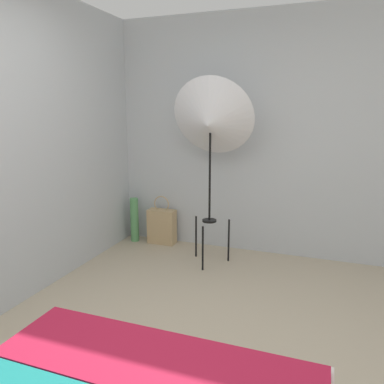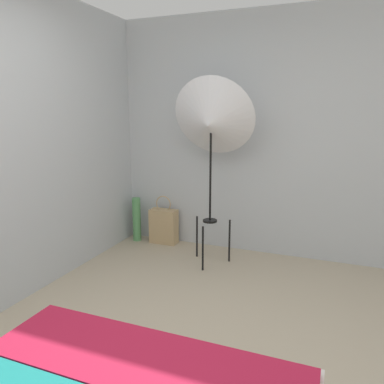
{
  "view_description": "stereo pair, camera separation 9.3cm",
  "coord_description": "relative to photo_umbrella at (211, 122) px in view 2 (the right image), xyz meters",
  "views": [
    {
      "loc": [
        0.68,
        -1.63,
        1.58
      ],
      "look_at": [
        -0.53,
        1.65,
        0.81
      ],
      "focal_mm": 35.0,
      "sensor_mm": 36.0,
      "label": 1
    },
    {
      "loc": [
        0.76,
        -1.6,
        1.58
      ],
      "look_at": [
        -0.53,
        1.65,
        0.81
      ],
      "focal_mm": 35.0,
      "sensor_mm": 36.0,
      "label": 2
    }
  ],
  "objects": [
    {
      "name": "wall_back",
      "position": [
        0.43,
        0.53,
        -0.17
      ],
      "size": [
        8.0,
        0.05,
        2.6
      ],
      "color": "#B7BCC1",
      "rests_on": "ground_plane"
    },
    {
      "name": "wall_side_left",
      "position": [
        -1.25,
        -0.92,
        -0.17
      ],
      "size": [
        0.05,
        8.0,
        2.6
      ],
      "color": "#B7BCC1",
      "rests_on": "ground_plane"
    },
    {
      "name": "tote_bag",
      "position": [
        -0.71,
        0.37,
        -1.25
      ],
      "size": [
        0.33,
        0.16,
        0.59
      ],
      "color": "tan",
      "rests_on": "ground_plane"
    },
    {
      "name": "photo_umbrella",
      "position": [
        0.0,
        0.0,
        0.0
      ],
      "size": [
        0.84,
        0.54,
        1.9
      ],
      "color": "black",
      "rests_on": "ground_plane"
    },
    {
      "name": "paper_roll",
      "position": [
        -1.06,
        0.33,
        -1.2
      ],
      "size": [
        0.1,
        0.1,
        0.54
      ],
      "color": "#56995B",
      "rests_on": "ground_plane"
    }
  ]
}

